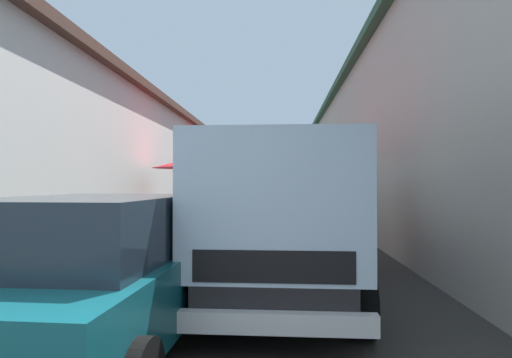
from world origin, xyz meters
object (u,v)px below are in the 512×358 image
Objects in this scene: fruit_stall_near_left at (198,173)px; delivery_truck at (277,228)px; fruit_stall_mid_lane at (317,179)px; vendor_by_crates at (321,202)px; parked_scooter at (329,215)px; fruit_stall_near_right at (208,174)px; fruit_stall_far_left at (294,179)px; hatchback_car at (100,271)px.

fruit_stall_near_left is 7.74m from delivery_truck.
fruit_stall_near_left is at bearing 36.66° from fruit_stall_mid_lane.
fruit_stall_mid_lane reaches higher than vendor_by_crates.
fruit_stall_near_right is at bearing 59.11° from parked_scooter.
fruit_stall_near_right is at bearing 26.71° from fruit_stall_far_left.
parked_scooter is at bearing -16.60° from hatchback_car.
fruit_stall_mid_lane is at bearing -159.34° from fruit_stall_near_right.
hatchback_car is (-14.53, -1.45, -1.24)m from fruit_stall_near_right.
fruit_stall_near_right is 1.83× the size of vendor_by_crates.
delivery_truck is 2.93× the size of parked_scooter.
hatchback_car reaches higher than parked_scooter.
fruit_stall_near_left is 2.92m from fruit_stall_far_left.
fruit_stall_near_left reaches higher than hatchback_car.
parked_scooter is at bearing -53.04° from fruit_stall_near_left.
delivery_truck is (-7.32, -2.38, -0.83)m from fruit_stall_near_left.
fruit_stall_near_left reaches higher than vendor_by_crates.
fruit_stall_mid_lane is at bearing -143.34° from fruit_stall_near_left.
fruit_stall_near_right is 0.58× the size of delivery_truck.
fruit_stall_near_left reaches higher than parked_scooter.
fruit_stall_mid_lane is 0.58× the size of hatchback_car.
delivery_truck reaches higher than vendor_by_crates.
fruit_stall_near_right is 10.97m from fruit_stall_mid_lane.
delivery_truck is at bearing -166.84° from fruit_stall_near_right.
parked_scooter is (4.05, -1.40, -1.26)m from fruit_stall_far_left.
fruit_stall_near_right reaches higher than delivery_truck.
delivery_truck is 10.62m from parked_scooter.
fruit_stall_mid_lane is 1.38× the size of parked_scooter.
vendor_by_crates is at bearing -14.87° from hatchback_car.
fruit_stall_mid_lane is 3.27m from delivery_truck.
hatchback_car is 12.40m from vendor_by_crates.
fruit_stall_mid_lane is 0.89× the size of fruit_stall_near_left.
fruit_stall_near_left is 1.04× the size of fruit_stall_far_left.
parked_scooter is at bearing -19.04° from fruit_stall_far_left.
fruit_stall_far_left is (3.27, 0.35, 0.05)m from fruit_stall_mid_lane.
delivery_truck is 3.18× the size of vendor_by_crates.
fruit_stall_far_left reaches higher than delivery_truck.
parked_scooter is at bearing -144.95° from vendor_by_crates.
fruit_stall_near_right is 5.40m from vendor_by_crates.
vendor_by_crates reaches higher than hatchback_car.
fruit_stall_near_left reaches higher than fruit_stall_mid_lane.
fruit_stall_near_right is 13.78m from delivery_truck.
fruit_stall_near_right is 6.11m from fruit_stall_near_left.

